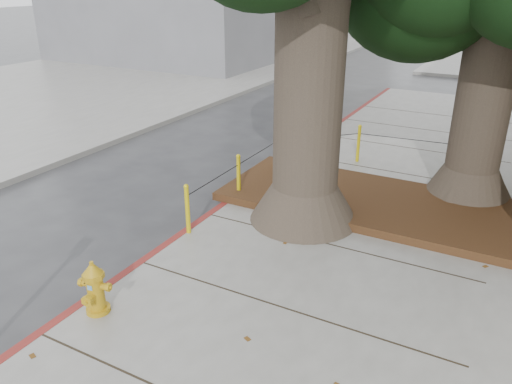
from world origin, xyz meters
TOP-DOWN VIEW (x-y plane):
  - ground at (0.00, 0.00)m, footprint 140.00×140.00m
  - sidewalk_opposite at (-14.00, 10.00)m, footprint 14.00×60.00m
  - curb_red at (-2.00, 2.50)m, footprint 0.14×26.00m
  - planter_bed at (0.90, 3.90)m, footprint 6.40×2.60m
  - bollard_ring at (-0.87, 4.38)m, footprint 3.79×5.39m
  - fire_hydrant at (-1.65, -1.29)m, footprint 0.42×0.40m
  - car_dark at (-10.39, 17.03)m, footprint 2.16×4.48m

SIDE VIEW (x-z plane):
  - ground at x=0.00m, z-range 0.00..0.00m
  - sidewalk_opposite at x=-14.00m, z-range 0.00..0.15m
  - curb_red at x=-2.00m, z-range -0.01..0.15m
  - planter_bed at x=0.90m, z-range 0.15..0.31m
  - fire_hydrant at x=-1.65m, z-range 0.14..0.93m
  - car_dark at x=-10.39m, z-range 0.00..1.26m
  - bollard_ring at x=-0.87m, z-range 0.19..1.14m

